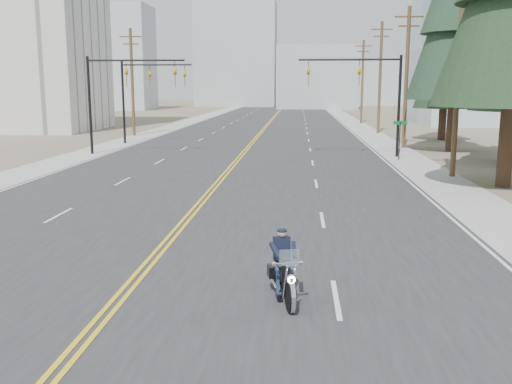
{
  "coord_description": "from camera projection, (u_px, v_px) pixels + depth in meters",
  "views": [
    {
      "loc": [
        4.09,
        -8.56,
        4.83
      ],
      "look_at": [
        2.78,
        8.93,
        1.6
      ],
      "focal_mm": 40.0,
      "sensor_mm": 36.0,
      "label": 1
    }
  ],
  "objects": [
    {
      "name": "motorcyclist",
      "position": [
        284.0,
        266.0,
        12.99
      ],
      "size": [
        1.33,
        2.24,
        1.64
      ],
      "primitive_type": null,
      "rotation": [
        0.0,
        0.0,
        3.36
      ],
      "color": "black",
      "rests_on": "ground"
    },
    {
      "name": "utility_pole_left",
      "position": [
        132.0,
        81.0,
        56.57
      ],
      "size": [
        2.2,
        0.3,
        10.5
      ],
      "color": "brown",
      "rests_on": "ground"
    },
    {
      "name": "haze_bldg_d",
      "position": [
        237.0,
        55.0,
        145.39
      ],
      "size": [
        20.0,
        15.0,
        26.0
      ],
      "primitive_type": "cube",
      "color": "#ADB2B7",
      "rests_on": "ground"
    },
    {
      "name": "utility_pole_e",
      "position": [
        362.0,
        80.0,
        76.26
      ],
      "size": [
        2.2,
        0.3,
        11.0
      ],
      "color": "brown",
      "rests_on": "ground"
    },
    {
      "name": "conifer_far",
      "position": [
        447.0,
        47.0,
        51.44
      ],
      "size": [
        5.48,
        5.48,
        14.67
      ],
      "rotation": [
        0.0,
        0.0,
        0.21
      ],
      "color": "#382619",
      "rests_on": "ground"
    },
    {
      "name": "haze_bldg_a",
      "position": [
        118.0,
        58.0,
        122.93
      ],
      "size": [
        14.0,
        12.0,
        22.0
      ],
      "primitive_type": "cube",
      "color": "#B7BCC6",
      "rests_on": "ground"
    },
    {
      "name": "traffic_mast_right",
      "position": [
        370.0,
        86.0,
        39.4
      ],
      "size": [
        7.1,
        0.26,
        7.0
      ],
      "color": "black",
      "rests_on": "ground"
    },
    {
      "name": "utility_pole_b",
      "position": [
        459.0,
        65.0,
        30.12
      ],
      "size": [
        2.2,
        0.3,
        11.5
      ],
      "color": "brown",
      "rests_on": "ground"
    },
    {
      "name": "road",
      "position": [
        269.0,
        123.0,
        78.22
      ],
      "size": [
        20.0,
        200.0,
        0.01
      ],
      "primitive_type": "cube",
      "color": "#303033",
      "rests_on": "ground"
    },
    {
      "name": "haze_bldg_e",
      "position": [
        377.0,
        83.0,
        153.75
      ],
      "size": [
        14.0,
        14.0,
        12.0
      ],
      "primitive_type": "cube",
      "color": "#B7BCC6",
      "rests_on": "ground"
    },
    {
      "name": "ground_plane",
      "position": [
        52.0,
        379.0,
        9.57
      ],
      "size": [
        400.0,
        400.0,
        0.0
      ],
      "primitive_type": "plane",
      "color": "#776D56",
      "rests_on": "ground"
    },
    {
      "name": "utility_pole_d",
      "position": [
        380.0,
        76.0,
        59.54
      ],
      "size": [
        2.2,
        0.3,
        11.5
      ],
      "color": "brown",
      "rests_on": "ground"
    },
    {
      "name": "traffic_mast_left",
      "position": [
        116.0,
        86.0,
        40.72
      ],
      "size": [
        7.1,
        0.26,
        7.0
      ],
      "color": "black",
      "rests_on": "ground"
    },
    {
      "name": "sidewalk_left",
      "position": [
        186.0,
        122.0,
        79.06
      ],
      "size": [
        3.0,
        200.0,
        0.01
      ],
      "primitive_type": "cube",
      "color": "#A5A5A0",
      "rests_on": "ground"
    },
    {
      "name": "haze_bldg_f",
      "position": [
        78.0,
        74.0,
        139.28
      ],
      "size": [
        12.0,
        12.0,
        16.0
      ],
      "primitive_type": "cube",
      "color": "#ADB2B7",
      "rests_on": "ground"
    },
    {
      "name": "traffic_mast_far",
      "position": [
        142.0,
        87.0,
        48.6
      ],
      "size": [
        6.1,
        0.26,
        7.0
      ],
      "color": "black",
      "rests_on": "ground"
    },
    {
      "name": "haze_bldg_b",
      "position": [
        317.0,
        78.0,
        130.3
      ],
      "size": [
        18.0,
        14.0,
        14.0
      ],
      "primitive_type": "cube",
      "color": "#ADB2B7",
      "rests_on": "ground"
    },
    {
      "name": "street_sign",
      "position": [
        400.0,
        133.0,
        37.87
      ],
      "size": [
        0.9,
        0.06,
        2.62
      ],
      "color": "black",
      "rests_on": "ground"
    },
    {
      "name": "sidewalk_right",
      "position": [
        354.0,
        123.0,
        77.37
      ],
      "size": [
        3.0,
        200.0,
        0.01
      ],
      "primitive_type": "cube",
      "color": "#A5A5A0",
      "rests_on": "ground"
    },
    {
      "name": "utility_pole_c",
      "position": [
        406.0,
        76.0,
        44.88
      ],
      "size": [
        2.2,
        0.3,
        11.0
      ],
      "color": "brown",
      "rests_on": "ground"
    },
    {
      "name": "haze_bldg_c",
      "position": [
        481.0,
        66.0,
        112.87
      ],
      "size": [
        16.0,
        12.0,
        18.0
      ],
      "primitive_type": "cube",
      "color": "#B7BCC6",
      "rests_on": "ground"
    }
  ]
}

